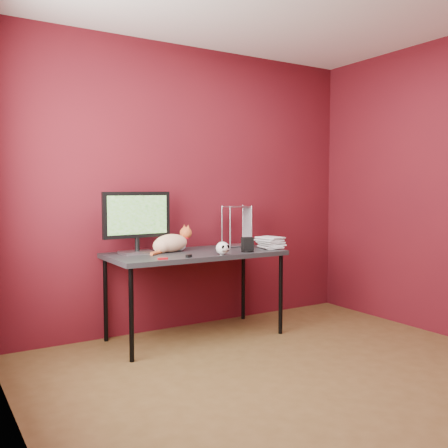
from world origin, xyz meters
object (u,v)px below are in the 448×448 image
desk (195,258)px  cat (171,243)px  speaker (247,245)px  monitor (137,219)px  skull_mug (223,248)px  book_stack (262,184)px

desk → cat: size_ratio=3.25×
speaker → desk: bearing=163.1°
cat → speaker: size_ratio=3.68×
desk → monitor: bearing=162.6°
desk → cat: (-0.18, 0.10, 0.13)m
cat → speaker: (0.56, -0.33, -0.02)m
monitor → speaker: size_ratio=4.77×
desk → skull_mug: skull_mug is taller
monitor → skull_mug: bearing=-40.8°
monitor → skull_mug: size_ratio=5.40×
desk → monitor: size_ratio=2.50×
skull_mug → book_stack: bearing=18.4°
desk → speaker: bearing=-31.8°
cat → skull_mug: (0.28, -0.39, -0.02)m
skull_mug → book_stack: size_ratio=0.10×
monitor → cat: 0.36m
monitor → skull_mug: 0.76m
book_stack → speaker: bearing=-152.7°
skull_mug → speaker: speaker is taller
cat → speaker: bearing=-42.5°
cat → book_stack: 0.98m
desk → book_stack: book_stack is taller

